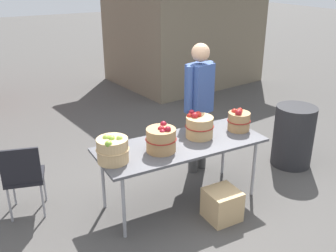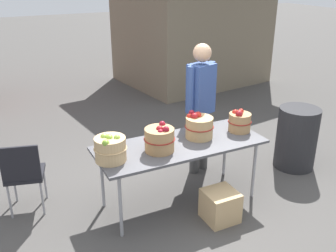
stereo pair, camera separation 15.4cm
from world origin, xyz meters
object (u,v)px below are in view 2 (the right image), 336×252
(market_table, at_px, (180,147))
(apple_basket_red_0, at_px, (160,139))
(apple_basket_green_0, at_px, (110,149))
(apple_basket_red_2, at_px, (240,121))
(produce_crate, at_px, (220,206))
(trash_barrel, at_px, (297,138))
(apple_basket_red_1, at_px, (199,126))
(vendor_adult, at_px, (201,99))
(folding_chair, at_px, (23,172))

(market_table, distance_m, apple_basket_red_0, 0.34)
(apple_basket_green_0, height_order, apple_basket_red_2, apple_basket_green_0)
(apple_basket_green_0, distance_m, produce_crate, 1.35)
(trash_barrel, bearing_deg, market_table, -178.06)
(apple_basket_green_0, bearing_deg, apple_basket_red_1, 5.16)
(vendor_adult, bearing_deg, apple_basket_red_0, 19.56)
(market_table, height_order, vendor_adult, vendor_adult)
(market_table, bearing_deg, trash_barrel, 1.94)
(produce_crate, bearing_deg, apple_basket_green_0, 155.78)
(apple_basket_green_0, distance_m, vendor_adult, 1.53)
(vendor_adult, bearing_deg, trash_barrel, 142.91)
(apple_basket_red_2, xyz_separation_m, produce_crate, (-0.57, -0.51, -0.70))
(market_table, bearing_deg, folding_chair, 160.37)
(apple_basket_red_0, bearing_deg, folding_chair, 154.63)
(market_table, height_order, folding_chair, folding_chair)
(trash_barrel, distance_m, produce_crate, 1.72)
(market_table, xyz_separation_m, apple_basket_red_2, (0.80, -0.00, 0.17))
(apple_basket_red_0, bearing_deg, vendor_adult, 35.12)
(produce_crate, bearing_deg, folding_chair, 149.47)
(apple_basket_red_2, distance_m, vendor_adult, 0.61)
(folding_chair, bearing_deg, trash_barrel, -173.76)
(apple_basket_green_0, xyz_separation_m, trash_barrel, (2.65, 0.10, -0.46))
(apple_basket_red_0, height_order, vendor_adult, vendor_adult)
(market_table, xyz_separation_m, produce_crate, (0.23, -0.51, -0.53))
(vendor_adult, bearing_deg, apple_basket_red_2, 95.40)
(trash_barrel, relative_size, produce_crate, 2.45)
(produce_crate, bearing_deg, trash_barrel, 19.71)
(apple_basket_red_0, xyz_separation_m, vendor_adult, (0.87, 0.61, 0.13))
(apple_basket_red_1, bearing_deg, market_table, -168.20)
(apple_basket_red_0, distance_m, folding_chair, 1.53)
(apple_basket_red_2, xyz_separation_m, vendor_adult, (-0.21, 0.55, 0.14))
(apple_basket_red_1, relative_size, apple_basket_red_2, 1.18)
(apple_basket_red_2, xyz_separation_m, trash_barrel, (1.03, 0.06, -0.45))
(apple_basket_red_1, height_order, produce_crate, apple_basket_red_1)
(trash_barrel, bearing_deg, apple_basket_red_1, -179.83)
(apple_basket_green_0, relative_size, trash_barrel, 0.40)
(market_table, relative_size, apple_basket_red_1, 5.71)
(apple_basket_red_1, relative_size, produce_crate, 0.96)
(vendor_adult, height_order, folding_chair, vendor_adult)
(market_table, xyz_separation_m, apple_basket_red_1, (0.27, 0.06, 0.18))
(apple_basket_green_0, height_order, apple_basket_red_1, apple_basket_red_1)
(folding_chair, distance_m, produce_crate, 2.17)
(market_table, bearing_deg, produce_crate, -65.99)
(apple_basket_red_0, height_order, produce_crate, apple_basket_red_0)
(vendor_adult, distance_m, produce_crate, 1.40)
(apple_basket_red_0, distance_m, vendor_adult, 1.07)
(apple_basket_red_1, height_order, vendor_adult, vendor_adult)
(apple_basket_red_0, xyz_separation_m, produce_crate, (0.51, -0.45, -0.71))
(market_table, distance_m, vendor_adult, 0.86)
(vendor_adult, bearing_deg, apple_basket_green_0, 7.29)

